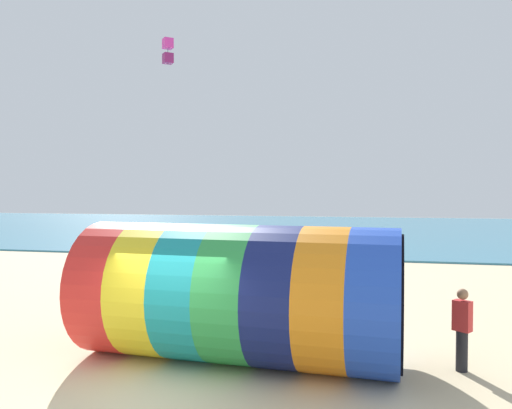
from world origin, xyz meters
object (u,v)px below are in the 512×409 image
giant_inflatable_tube (239,293)px  bystander_near_water (309,284)px  kite_magenta_box (168,51)px  bystander_mid_beach (317,256)px  kite_handler (462,329)px

giant_inflatable_tube → bystander_near_water: 4.63m
kite_magenta_box → bystander_near_water: bearing=-50.3°
giant_inflatable_tube → kite_magenta_box: (-7.58, 14.95, 9.78)m
bystander_near_water → bystander_mid_beach: bearing=92.8°
kite_handler → kite_magenta_box: kite_magenta_box is taller
kite_magenta_box → giant_inflatable_tube: bearing=-63.1°
giant_inflatable_tube → kite_magenta_box: size_ratio=5.08×
bystander_mid_beach → bystander_near_water: bearing=-87.2°
kite_handler → giant_inflatable_tube: bearing=-175.5°
giant_inflatable_tube → bystander_mid_beach: bearing=86.1°
bystander_near_water → kite_magenta_box: bearing=129.7°
kite_magenta_box → bystander_mid_beach: kite_magenta_box is taller
giant_inflatable_tube → bystander_mid_beach: (0.78, 11.47, -0.69)m
giant_inflatable_tube → bystander_mid_beach: 11.51m
bystander_mid_beach → kite_handler: bearing=-70.2°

